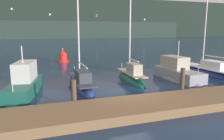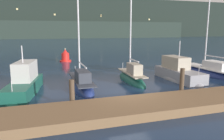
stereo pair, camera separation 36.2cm
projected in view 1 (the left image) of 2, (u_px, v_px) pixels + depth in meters
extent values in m
plane|color=#192D4C|center=(128.00, 98.00, 13.49)|extent=(400.00, 400.00, 0.00)
cube|color=brown|center=(145.00, 106.00, 11.32)|extent=(27.68, 2.80, 0.45)
cylinder|color=#4C3D2D|center=(74.00, 94.00, 11.67)|extent=(0.28, 0.28, 1.53)
cylinder|color=#4C3D2D|center=(182.00, 82.00, 13.83)|extent=(0.28, 0.28, 1.77)
ellipsoid|color=#195647|center=(24.00, 94.00, 14.33)|extent=(2.62, 5.91, 0.91)
cube|color=#195647|center=(24.00, 88.00, 14.25)|extent=(2.39, 5.32, 0.80)
cube|color=silver|center=(25.00, 71.00, 14.63)|extent=(1.54, 2.67, 1.23)
cube|color=black|center=(29.00, 66.00, 15.70)|extent=(1.02, 0.41, 0.55)
cylinder|color=silver|center=(22.00, 54.00, 13.97)|extent=(0.07, 0.07, 1.10)
cylinder|color=silver|center=(12.00, 87.00, 11.80)|extent=(0.04, 0.04, 0.60)
ellipsoid|color=navy|center=(81.00, 87.00, 16.03)|extent=(1.42, 6.38, 1.39)
cube|color=#333842|center=(81.00, 79.00, 15.92)|extent=(1.19, 5.36, 0.08)
cube|color=#333842|center=(83.00, 76.00, 15.13)|extent=(0.85, 2.04, 0.70)
cylinder|color=silver|center=(78.00, 19.00, 15.62)|extent=(0.12, 0.12, 8.54)
cylinder|color=silver|center=(83.00, 65.00, 14.89)|extent=(0.09, 2.77, 0.09)
cylinder|color=silver|center=(74.00, 69.00, 18.60)|extent=(0.04, 0.04, 0.50)
ellipsoid|color=#195647|center=(131.00, 81.00, 17.90)|extent=(1.46, 5.15, 1.29)
cube|color=#A39984|center=(131.00, 73.00, 17.78)|extent=(1.23, 4.33, 0.08)
cube|color=#A39984|center=(134.00, 69.00, 17.12)|extent=(0.82, 1.66, 0.82)
cylinder|color=silver|center=(130.00, 34.00, 17.60)|extent=(0.12, 0.12, 6.28)
cylinder|color=silver|center=(134.00, 60.00, 17.08)|extent=(0.16, 1.88, 0.09)
cylinder|color=silver|center=(122.00, 65.00, 19.95)|extent=(0.04, 0.04, 0.50)
ellipsoid|color=gray|center=(178.00, 80.00, 18.40)|extent=(2.03, 5.54, 1.30)
cube|color=gray|center=(178.00, 74.00, 18.32)|extent=(1.86, 4.99, 0.89)
cube|color=#A39984|center=(175.00, 62.00, 18.65)|extent=(1.33, 2.45, 1.03)
cube|color=black|center=(167.00, 59.00, 19.63)|extent=(1.11, 0.26, 0.46)
cylinder|color=silver|center=(179.00, 49.00, 18.03)|extent=(0.07, 0.07, 1.32)
cylinder|color=silver|center=(198.00, 70.00, 16.06)|extent=(0.04, 0.04, 0.60)
ellipsoid|color=navy|center=(206.00, 74.00, 20.92)|extent=(2.32, 7.42, 1.33)
cube|color=silver|center=(207.00, 68.00, 20.81)|extent=(1.95, 6.23, 0.08)
cube|color=silver|center=(215.00, 65.00, 19.93)|extent=(1.30, 2.40, 0.70)
cylinder|color=silver|center=(206.00, 24.00, 20.61)|extent=(0.12, 0.12, 8.14)
cylinder|color=silver|center=(217.00, 57.00, 19.63)|extent=(0.24, 3.30, 0.09)
cylinder|color=silver|center=(184.00, 60.00, 23.86)|extent=(0.04, 0.04, 0.50)
cylinder|color=red|center=(63.00, 61.00, 28.86)|extent=(1.50, 1.50, 0.16)
cylinder|color=red|center=(63.00, 57.00, 28.76)|extent=(1.00, 1.00, 0.95)
cone|color=red|center=(63.00, 51.00, 28.63)|extent=(0.70, 0.70, 0.50)
sphere|color=#F9EAB7|center=(63.00, 49.00, 28.58)|extent=(0.16, 0.16, 0.16)
cube|color=#1E2823|center=(46.00, 18.00, 113.77)|extent=(240.00, 16.00, 20.87)
cube|color=#26332C|center=(43.00, 30.00, 104.82)|extent=(144.00, 10.00, 8.25)
cube|color=#F4DB8C|center=(97.00, 15.00, 113.98)|extent=(0.80, 0.10, 0.80)
cube|color=#F4DB8C|center=(145.00, 19.00, 123.13)|extent=(0.80, 0.10, 0.80)
cube|color=#F4DB8C|center=(79.00, 27.00, 112.04)|extent=(0.80, 0.10, 0.80)
cube|color=#F4DB8C|center=(152.00, 27.00, 125.35)|extent=(0.80, 0.10, 0.80)
cube|color=#F4DB8C|center=(12.00, 9.00, 100.77)|extent=(0.80, 0.10, 0.80)
cube|color=#F4DB8C|center=(130.00, 31.00, 121.56)|extent=(0.80, 0.10, 0.80)
cube|color=#F4DB8C|center=(108.00, 27.00, 117.06)|extent=(0.80, 0.10, 0.80)
cube|color=#F4DB8C|center=(50.00, 14.00, 106.53)|extent=(0.80, 0.10, 0.80)
cube|color=#F4DB8C|center=(141.00, 28.00, 123.26)|extent=(0.80, 0.10, 0.80)
cube|color=#F4DB8C|center=(97.00, 16.00, 114.02)|extent=(0.80, 0.10, 0.80)
cube|color=#F4DB8C|center=(109.00, 32.00, 117.64)|extent=(0.80, 0.10, 0.80)
cube|color=#F4DB8C|center=(133.00, 28.00, 121.84)|extent=(0.80, 0.10, 0.80)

